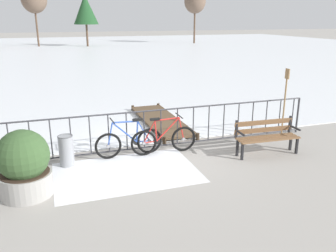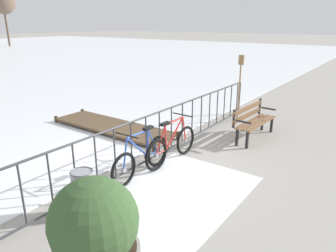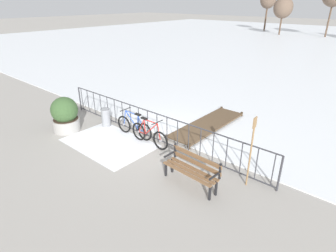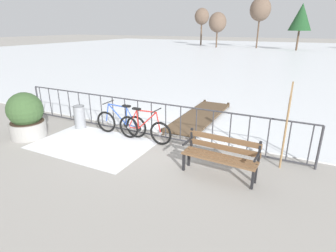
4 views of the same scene
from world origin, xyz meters
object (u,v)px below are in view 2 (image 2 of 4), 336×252
object	(u,v)px
park_bench	(253,119)
bicycle_near_railing	(172,146)
planter_with_shrub	(95,236)
trash_bin	(83,192)
bicycle_second	(142,158)
oar_upright	(240,84)

from	to	relation	value
park_bench	bicycle_near_railing	bearing A→B (deg)	161.02
bicycle_near_railing	planter_with_shrub	size ratio (longest dim) A/B	1.30
planter_with_shrub	trash_bin	distance (m)	1.50
bicycle_near_railing	planter_with_shrub	xyz separation A→B (m)	(-3.20, -1.23, 0.27)
bicycle_second	park_bench	world-z (taller)	bicycle_second
trash_bin	park_bench	bearing A→B (deg)	-9.86
bicycle_second	trash_bin	bearing A→B (deg)	-176.08
bicycle_near_railing	planter_with_shrub	distance (m)	3.44
bicycle_second	bicycle_near_railing	bearing A→B (deg)	-6.80
bicycle_second	oar_upright	size ratio (longest dim) A/B	0.86
bicycle_near_railing	bicycle_second	distance (m)	0.87
bicycle_near_railing	trash_bin	world-z (taller)	bicycle_near_railing
park_bench	bicycle_second	bearing A→B (deg)	164.09
park_bench	trash_bin	bearing A→B (deg)	170.14
bicycle_near_railing	bicycle_second	size ratio (longest dim) A/B	1.00
oar_upright	trash_bin	bearing A→B (deg)	-179.28
park_bench	trash_bin	distance (m)	4.88
trash_bin	oar_upright	world-z (taller)	oar_upright
oar_upright	park_bench	bearing A→B (deg)	-141.78
park_bench	planter_with_shrub	xyz separation A→B (m)	(-5.64, -0.39, 0.12)
park_bench	oar_upright	bearing A→B (deg)	38.22
bicycle_second	trash_bin	world-z (taller)	bicycle_second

